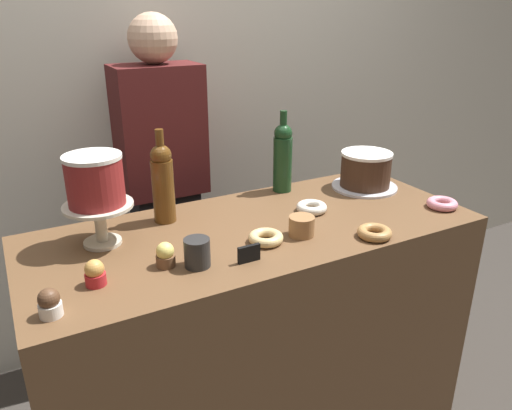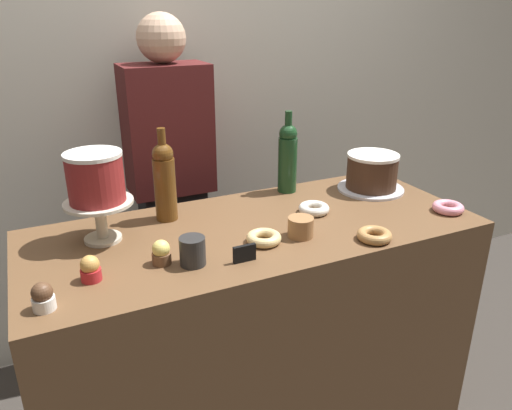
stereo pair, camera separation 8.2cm
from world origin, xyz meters
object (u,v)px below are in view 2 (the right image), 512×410
object	(u,v)px
wine_bottle_amber	(165,180)
donut_pink	(448,207)
wine_bottle_green	(288,157)
price_sign_chalkboard	(244,253)
cake_stand_pedestal	(100,214)
donut_sugar	(314,209)
cookie_stack	(301,227)
coffee_cup_ceramic	(193,251)
white_layer_cake	(95,177)
cupcake_lemon	(161,253)
donut_maple	(374,235)
cupcake_chocolate	(43,297)
donut_glazed	(264,238)
cupcake_caramel	(90,269)
barista_figure	(172,192)
chocolate_round_cake	(372,171)

from	to	relation	value
wine_bottle_amber	donut_pink	bearing A→B (deg)	-21.67
wine_bottle_green	price_sign_chalkboard	world-z (taller)	wine_bottle_green
cake_stand_pedestal	price_sign_chalkboard	size ratio (longest dim) A/B	3.06
wine_bottle_green	donut_sugar	world-z (taller)	wine_bottle_green
cookie_stack	coffee_cup_ceramic	xyz separation A→B (m)	(-0.38, -0.03, 0.01)
white_layer_cake	cupcake_lemon	xyz separation A→B (m)	(0.13, -0.23, -0.18)
donut_maple	donut_sugar	distance (m)	0.28
wine_bottle_amber	donut_maple	world-z (taller)	wine_bottle_amber
coffee_cup_ceramic	cupcake_chocolate	bearing A→B (deg)	-171.34
cupcake_lemon	cupcake_chocolate	bearing A→B (deg)	-162.21
donut_glazed	wine_bottle_amber	bearing A→B (deg)	125.38
price_sign_chalkboard	cookie_stack	bearing A→B (deg)	18.22
cake_stand_pedestal	donut_glazed	xyz separation A→B (m)	(0.46, -0.24, -0.08)
cupcake_caramel	cupcake_chocolate	size ratio (longest dim) A/B	1.00
wine_bottle_amber	barista_figure	xyz separation A→B (m)	(0.15, 0.48, -0.23)
wine_bottle_amber	donut_maple	distance (m)	0.72
cupcake_lemon	cookie_stack	xyz separation A→B (m)	(0.46, -0.01, -0.00)
wine_bottle_amber	price_sign_chalkboard	bearing A→B (deg)	-73.58
white_layer_cake	cupcake_lemon	world-z (taller)	white_layer_cake
donut_sugar	donut_pink	bearing A→B (deg)	-24.16
cupcake_chocolate	cookie_stack	bearing A→B (deg)	6.59
white_layer_cake	donut_maple	xyz separation A→B (m)	(0.79, -0.37, -0.20)
cupcake_caramel	cookie_stack	size ratio (longest dim) A/B	0.88
wine_bottle_green	wine_bottle_amber	xyz separation A→B (m)	(-0.52, -0.07, 0.00)
chocolate_round_cake	donut_sugar	size ratio (longest dim) A/B	1.83
cookie_stack	chocolate_round_cake	bearing A→B (deg)	28.28
donut_sugar	white_layer_cake	bearing A→B (deg)	172.61
cupcake_caramel	donut_glazed	world-z (taller)	cupcake_caramel
donut_sugar	coffee_cup_ceramic	xyz separation A→B (m)	(-0.52, -0.18, 0.03)
cookie_stack	coffee_cup_ceramic	size ratio (longest dim) A/B	0.99
chocolate_round_cake	cookie_stack	world-z (taller)	chocolate_round_cake
wine_bottle_amber	barista_figure	bearing A→B (deg)	72.56
wine_bottle_amber	donut_maple	size ratio (longest dim) A/B	2.91
chocolate_round_cake	donut_sugar	world-z (taller)	chocolate_round_cake
wine_bottle_amber	barista_figure	distance (m)	0.55
cupcake_lemon	coffee_cup_ceramic	size ratio (longest dim) A/B	0.87
white_layer_cake	chocolate_round_cake	world-z (taller)	white_layer_cake
cupcake_lemon	donut_glazed	distance (m)	0.33
donut_pink	price_sign_chalkboard	xyz separation A→B (m)	(-0.83, -0.03, 0.01)
wine_bottle_amber	cake_stand_pedestal	bearing A→B (deg)	-161.16
cookie_stack	price_sign_chalkboard	size ratio (longest dim) A/B	1.20
cupcake_lemon	coffee_cup_ceramic	xyz separation A→B (m)	(0.08, -0.04, 0.01)
cookie_stack	barista_figure	size ratio (longest dim) A/B	0.05
donut_glazed	barista_figure	world-z (taller)	barista_figure
barista_figure	coffee_cup_ceramic	bearing A→B (deg)	-101.76
white_layer_cake	cookie_stack	distance (m)	0.66
white_layer_cake	price_sign_chalkboard	world-z (taller)	white_layer_cake
wine_bottle_amber	coffee_cup_ceramic	distance (m)	0.37
wine_bottle_amber	donut_sugar	size ratio (longest dim) A/B	2.91
wine_bottle_amber	cookie_stack	world-z (taller)	wine_bottle_amber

